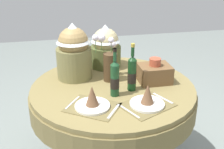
{
  "coord_description": "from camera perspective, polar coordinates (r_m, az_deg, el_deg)",
  "views": [
    {
      "loc": [
        -0.41,
        -1.95,
        1.75
      ],
      "look_at": [
        0.0,
        0.03,
        0.85
      ],
      "focal_mm": 44.88,
      "sensor_mm": 36.0,
      "label": 1
    }
  ],
  "objects": [
    {
      "name": "wine_bottle_left",
      "position": [
        2.01,
        0.57,
        -0.79
      ],
      "size": [
        0.07,
        0.07,
        0.36
      ],
      "color": "#194223",
      "rests_on": "dining_table"
    },
    {
      "name": "place_setting_left",
      "position": [
        1.9,
        -4.04,
        -5.47
      ],
      "size": [
        0.43,
        0.41,
        0.16
      ],
      "color": "brown",
      "rests_on": "dining_table"
    },
    {
      "name": "woven_basket_side_right",
      "position": [
        2.27,
        8.64,
        0.32
      ],
      "size": [
        0.25,
        0.2,
        0.2
      ],
      "color": "brown",
      "rests_on": "dining_table"
    },
    {
      "name": "dining_table",
      "position": [
        2.28,
        0.17,
        -5.16
      ],
      "size": [
        1.32,
        1.32,
        0.77
      ],
      "color": "olive",
      "rests_on": "ground"
    },
    {
      "name": "gift_tub_back_centre",
      "position": [
        2.52,
        -1.32,
        6.06
      ],
      "size": [
        0.28,
        0.28,
        0.39
      ],
      "color": "#566033",
      "rests_on": "dining_table"
    },
    {
      "name": "wine_bottle_centre",
      "position": [
        2.1,
        4.1,
        0.27
      ],
      "size": [
        0.07,
        0.07,
        0.37
      ],
      "color": "#143819",
      "rests_on": "dining_table"
    },
    {
      "name": "gift_tub_back_left",
      "position": [
        2.3,
        -7.83,
        5.11
      ],
      "size": [
        0.29,
        0.29,
        0.46
      ],
      "color": "olive",
      "rests_on": "dining_table"
    },
    {
      "name": "flower_vase",
      "position": [
        2.26,
        -0.66,
        2.6
      ],
      "size": [
        0.2,
        0.18,
        0.38
      ],
      "color": "#47331E",
      "rests_on": "dining_table"
    },
    {
      "name": "place_setting_right",
      "position": [
        1.93,
        7.21,
        -5.03
      ],
      "size": [
        0.42,
        0.38,
        0.16
      ],
      "color": "brown",
      "rests_on": "dining_table"
    }
  ]
}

